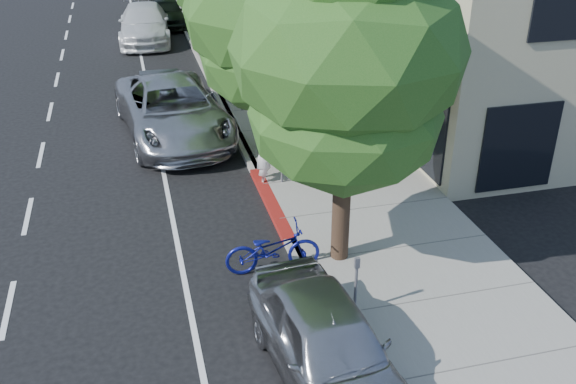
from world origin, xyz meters
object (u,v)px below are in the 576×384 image
object	(u,v)px
street_tree_0	(348,56)
pedestrian	(317,71)
dark_suv_far	(166,12)
near_car_a	(328,345)
street_tree_1	(276,14)
cyclist	(265,152)
dark_sedan	(161,94)
silver_suv	(173,110)
white_pickup	(144,24)
bicycle	(273,249)

from	to	relation	value
street_tree_0	pedestrian	bearing A→B (deg)	75.81
street_tree_0	pedestrian	world-z (taller)	street_tree_0
pedestrian	dark_suv_far	bearing A→B (deg)	-100.68
near_car_a	pedestrian	bearing A→B (deg)	68.41
street_tree_1	dark_suv_far	distance (m)	19.19
street_tree_0	dark_suv_far	world-z (taller)	street_tree_0
street_tree_0	dark_suv_far	distance (m)	25.15
cyclist	dark_sedan	distance (m)	7.12
street_tree_0	cyclist	bearing A→B (deg)	100.04
street_tree_1	cyclist	bearing A→B (deg)	-113.83
silver_suv	dark_suv_far	xyz separation A→B (m)	(1.15, 16.29, -0.14)
cyclist	near_car_a	size ratio (longest dim) A/B	0.43
street_tree_1	dark_sedan	bearing A→B (deg)	121.80
dark_sedan	pedestrian	bearing A→B (deg)	5.54
pedestrian	dark_sedan	bearing A→B (deg)	-25.86
street_tree_0	dark_sedan	xyz separation A→B (m)	(-3.10, 11.00, -4.10)
street_tree_0	white_pickup	size ratio (longest dim) A/B	1.28
cyclist	near_car_a	bearing A→B (deg)	-170.19
silver_suv	dark_suv_far	world-z (taller)	silver_suv
bicycle	white_pickup	world-z (taller)	white_pickup
street_tree_1	cyclist	xyz separation A→B (m)	(-0.76, -1.72, -3.39)
dark_sedan	white_pickup	size ratio (longest dim) A/B	0.67
cyclist	dark_suv_far	bearing A→B (deg)	17.31
street_tree_0	silver_suv	xyz separation A→B (m)	(-2.90, 8.48, -3.84)
bicycle	street_tree_1	bearing A→B (deg)	-12.28
cyclist	silver_suv	world-z (taller)	cyclist
cyclist	pedestrian	xyz separation A→B (m)	(3.65, 7.14, -0.02)
silver_suv	near_car_a	xyz separation A→B (m)	(1.50, -11.98, -0.15)
bicycle	white_pickup	distance (m)	21.71
cyclist	white_pickup	size ratio (longest dim) A/B	0.32
silver_suv	bicycle	bearing A→B (deg)	-87.03
street_tree_0	street_tree_1	world-z (taller)	street_tree_0
bicycle	silver_suv	size ratio (longest dim) A/B	0.32
cyclist	bicycle	bearing A→B (deg)	-175.87
silver_suv	dark_sedan	size ratio (longest dim) A/B	1.64
bicycle	dark_suv_far	world-z (taller)	dark_suv_far
street_tree_1	pedestrian	size ratio (longest dim) A/B	4.57
silver_suv	pedestrian	world-z (taller)	silver_suv
dark_sedan	silver_suv	bearing A→B (deg)	-84.01
bicycle	white_pickup	xyz separation A→B (m)	(-1.56, 21.65, 0.32)
silver_suv	pedestrian	size ratio (longest dim) A/B	4.11
silver_suv	dark_sedan	bearing A→B (deg)	88.25
street_tree_0	dark_sedan	bearing A→B (deg)	105.74
dark_suv_far	pedestrian	size ratio (longest dim) A/B	2.83
street_tree_0	bicycle	xyz separation A→B (m)	(-1.54, 0.03, -4.21)
silver_suv	dark_suv_far	distance (m)	16.33
street_tree_0	pedestrian	size ratio (longest dim) A/B	4.79
silver_suv	dark_sedan	distance (m)	2.54
dark_sedan	dark_suv_far	xyz separation A→B (m)	(1.34, 13.77, 0.11)
white_pickup	cyclist	bearing A→B (deg)	-79.04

